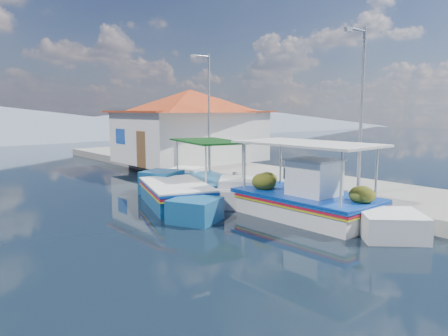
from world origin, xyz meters
TOP-DOWN VIEW (x-y plane):
  - ground at (0.00, 0.00)m, footprint 160.00×160.00m
  - quay at (5.90, 6.00)m, footprint 5.00×44.00m
  - bollards at (3.80, 5.25)m, footprint 0.20×17.20m
  - main_caique at (2.19, 2.53)m, footprint 2.66×8.62m
  - caique_green_canopy at (1.91, 7.64)m, footprint 3.09×6.82m
  - caique_blue_hull at (-0.26, 6.84)m, footprint 3.62×6.81m
  - harbor_building at (6.20, 15.00)m, footprint 10.49×10.49m
  - lamp_post_near at (4.51, 2.00)m, footprint 1.21×0.14m
  - lamp_post_far at (4.51, 11.00)m, footprint 1.21×0.14m
  - mountain_ridge at (6.54, 56.00)m, footprint 171.40×96.00m

SIDE VIEW (x-z plane):
  - ground at x=0.00m, z-range 0.00..0.00m
  - quay at x=5.90m, z-range 0.00..0.50m
  - caique_blue_hull at x=-0.26m, z-range -0.29..0.99m
  - caique_green_canopy at x=1.91m, z-range -0.92..1.70m
  - main_caique at x=2.19m, z-range -0.87..1.97m
  - bollards at x=3.80m, z-range 0.50..0.80m
  - mountain_ridge at x=6.54m, z-range -0.71..4.79m
  - harbor_building at x=6.20m, z-range 0.58..4.98m
  - lamp_post_near at x=4.51m, z-range 0.85..6.85m
  - lamp_post_far at x=4.51m, z-range 0.85..6.85m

